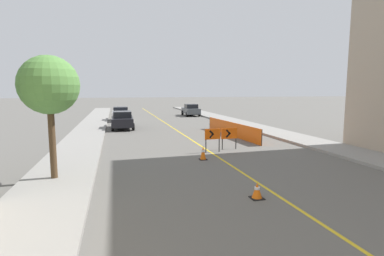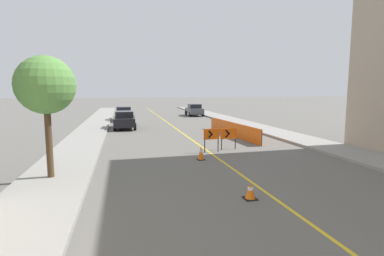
{
  "view_description": "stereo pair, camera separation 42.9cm",
  "coord_description": "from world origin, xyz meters",
  "px_view_note": "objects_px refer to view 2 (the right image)",
  "views": [
    {
      "loc": [
        -5.11,
        7.0,
        3.46
      ],
      "look_at": [
        -0.28,
        25.74,
        1.0
      ],
      "focal_mm": 28.0,
      "sensor_mm": 36.0,
      "label": 1
    },
    {
      "loc": [
        -4.69,
        6.9,
        3.46
      ],
      "look_at": [
        -0.28,
        25.74,
        1.0
      ],
      "focal_mm": 28.0,
      "sensor_mm": 36.0,
      "label": 2
    }
  ],
  "objects_px": {
    "arrow_barricade_primary": "(211,136)",
    "street_tree_left_near": "(46,86)",
    "traffic_cone_fourth": "(201,153)",
    "parked_car_curb_far": "(194,110)",
    "parked_car_curb_mid": "(124,114)",
    "traffic_cone_third": "(250,191)",
    "arrow_barricade_secondary": "(229,134)",
    "parked_car_curb_near": "(125,120)"
  },
  "relations": [
    {
      "from": "traffic_cone_fourth",
      "to": "arrow_barricade_primary",
      "type": "distance_m",
      "value": 1.99
    },
    {
      "from": "parked_car_curb_far",
      "to": "street_tree_left_near",
      "type": "distance_m",
      "value": 29.97
    },
    {
      "from": "arrow_barricade_primary",
      "to": "street_tree_left_near",
      "type": "relative_size",
      "value": 0.29
    },
    {
      "from": "arrow_barricade_primary",
      "to": "street_tree_left_near",
      "type": "bearing_deg",
      "value": -158.58
    },
    {
      "from": "traffic_cone_third",
      "to": "parked_car_curb_far",
      "type": "bearing_deg",
      "value": 79.67
    },
    {
      "from": "parked_car_curb_near",
      "to": "arrow_barricade_primary",
      "type": "bearing_deg",
      "value": -67.28
    },
    {
      "from": "street_tree_left_near",
      "to": "arrow_barricade_secondary",
      "type": "bearing_deg",
      "value": 25.9
    },
    {
      "from": "arrow_barricade_primary",
      "to": "parked_car_curb_far",
      "type": "distance_m",
      "value": 24.0
    },
    {
      "from": "arrow_barricade_primary",
      "to": "traffic_cone_third",
      "type": "bearing_deg",
      "value": -101.7
    },
    {
      "from": "arrow_barricade_primary",
      "to": "street_tree_left_near",
      "type": "height_order",
      "value": "street_tree_left_near"
    },
    {
      "from": "traffic_cone_third",
      "to": "arrow_barricade_secondary",
      "type": "relative_size",
      "value": 0.42
    },
    {
      "from": "arrow_barricade_secondary",
      "to": "parked_car_curb_far",
      "type": "relative_size",
      "value": 0.29
    },
    {
      "from": "traffic_cone_fourth",
      "to": "parked_car_curb_near",
      "type": "relative_size",
      "value": 0.16
    },
    {
      "from": "arrow_barricade_primary",
      "to": "street_tree_left_near",
      "type": "xyz_separation_m",
      "value": [
        -7.52,
        -3.68,
        2.66
      ]
    },
    {
      "from": "traffic_cone_fourth",
      "to": "parked_car_curb_far",
      "type": "bearing_deg",
      "value": 77.14
    },
    {
      "from": "traffic_cone_third",
      "to": "parked_car_curb_near",
      "type": "bearing_deg",
      "value": 101.09
    },
    {
      "from": "traffic_cone_third",
      "to": "traffic_cone_fourth",
      "type": "xyz_separation_m",
      "value": [
        -0.13,
        5.62,
        0.09
      ]
    },
    {
      "from": "arrow_barricade_secondary",
      "to": "parked_car_curb_near",
      "type": "relative_size",
      "value": 0.29
    },
    {
      "from": "parked_car_curb_near",
      "to": "parked_car_curb_far",
      "type": "xyz_separation_m",
      "value": [
        9.31,
        11.82,
        0.0
      ]
    },
    {
      "from": "arrow_barricade_primary",
      "to": "parked_car_curb_far",
      "type": "height_order",
      "value": "parked_car_curb_far"
    },
    {
      "from": "traffic_cone_fourth",
      "to": "arrow_barricade_secondary",
      "type": "bearing_deg",
      "value": 43.95
    },
    {
      "from": "traffic_cone_fourth",
      "to": "traffic_cone_third",
      "type": "bearing_deg",
      "value": -88.65
    },
    {
      "from": "traffic_cone_third",
      "to": "arrow_barricade_primary",
      "type": "xyz_separation_m",
      "value": [
        0.89,
        7.21,
        0.69
      ]
    },
    {
      "from": "arrow_barricade_primary",
      "to": "parked_car_curb_mid",
      "type": "distance_m",
      "value": 19.59
    },
    {
      "from": "parked_car_curb_far",
      "to": "arrow_barricade_primary",
      "type": "bearing_deg",
      "value": -99.14
    },
    {
      "from": "arrow_barricade_primary",
      "to": "arrow_barricade_secondary",
      "type": "distance_m",
      "value": 1.33
    },
    {
      "from": "traffic_cone_fourth",
      "to": "street_tree_left_near",
      "type": "bearing_deg",
      "value": -162.2
    },
    {
      "from": "arrow_barricade_secondary",
      "to": "parked_car_curb_mid",
      "type": "bearing_deg",
      "value": 103.95
    },
    {
      "from": "parked_car_curb_mid",
      "to": "parked_car_curb_far",
      "type": "distance_m",
      "value": 10.36
    },
    {
      "from": "arrow_barricade_secondary",
      "to": "traffic_cone_third",
      "type": "bearing_deg",
      "value": -108.7
    },
    {
      "from": "street_tree_left_near",
      "to": "parked_car_curb_mid",
      "type": "bearing_deg",
      "value": 82.74
    },
    {
      "from": "traffic_cone_third",
      "to": "street_tree_left_near",
      "type": "xyz_separation_m",
      "value": [
        -6.63,
        3.53,
        3.35
      ]
    },
    {
      "from": "street_tree_left_near",
      "to": "arrow_barricade_primary",
      "type": "bearing_deg",
      "value": 26.08
    },
    {
      "from": "traffic_cone_fourth",
      "to": "parked_car_curb_mid",
      "type": "xyz_separation_m",
      "value": [
        -3.6,
        20.63,
        0.45
      ]
    },
    {
      "from": "traffic_cone_third",
      "to": "parked_car_curb_far",
      "type": "distance_m",
      "value": 31.25
    },
    {
      "from": "traffic_cone_fourth",
      "to": "arrow_barricade_primary",
      "type": "height_order",
      "value": "arrow_barricade_primary"
    },
    {
      "from": "arrow_barricade_secondary",
      "to": "parked_car_curb_near",
      "type": "bearing_deg",
      "value": 113.94
    },
    {
      "from": "street_tree_left_near",
      "to": "traffic_cone_fourth",
      "type": "bearing_deg",
      "value": 17.8
    },
    {
      "from": "arrow_barricade_secondary",
      "to": "street_tree_left_near",
      "type": "relative_size",
      "value": 0.28
    },
    {
      "from": "parked_car_curb_mid",
      "to": "street_tree_left_near",
      "type": "height_order",
      "value": "street_tree_left_near"
    },
    {
      "from": "parked_car_curb_mid",
      "to": "street_tree_left_near",
      "type": "distance_m",
      "value": 23.07
    },
    {
      "from": "arrow_barricade_primary",
      "to": "parked_car_curb_far",
      "type": "bearing_deg",
      "value": 74.02
    }
  ]
}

